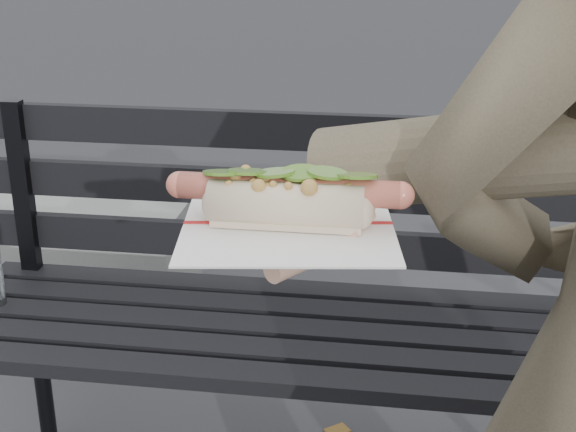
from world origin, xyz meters
name	(u,v)px	position (x,y,z in m)	size (l,w,h in m)	color
park_bench	(300,291)	(-0.06, 0.82, 0.52)	(1.50, 0.44, 0.88)	black
concrete_block	(8,258)	(-1.12, 1.57, 0.20)	(1.20, 0.40, 0.40)	slate
held_hotdog	(495,166)	(0.22, 0.07, 1.04)	(0.62, 0.32, 0.20)	#494231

